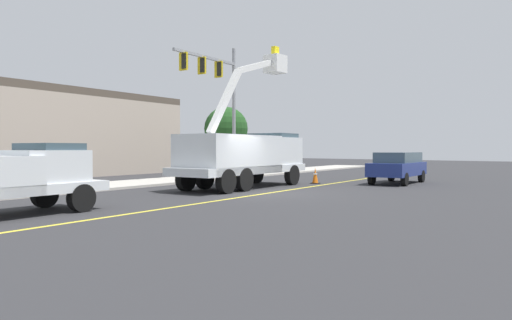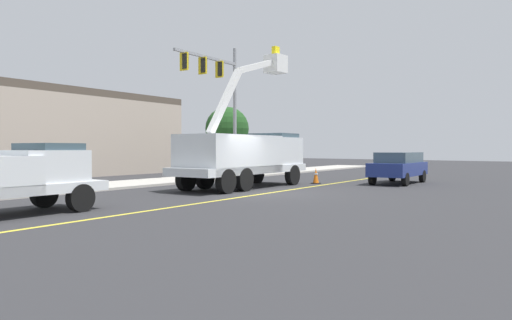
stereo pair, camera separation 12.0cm
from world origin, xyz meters
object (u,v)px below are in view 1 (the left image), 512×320
(passing_minivan, at_px, (398,166))
(traffic_signal_mast, at_px, (218,87))
(service_pickup_truck, at_px, (1,177))
(utility_bucket_truck, at_px, (245,154))
(traffic_cone_mid_front, at_px, (315,176))

(passing_minivan, bearing_deg, traffic_signal_mast, 111.89)
(traffic_signal_mast, bearing_deg, service_pickup_truck, -156.01)
(utility_bucket_truck, xyz_separation_m, traffic_signal_mast, (3.46, 5.35, 4.08))
(passing_minivan, relative_size, traffic_cone_mid_front, 5.84)
(passing_minivan, xyz_separation_m, traffic_signal_mast, (-3.96, 9.86, 4.73))
(traffic_cone_mid_front, bearing_deg, traffic_signal_mast, 98.03)
(traffic_signal_mast, bearing_deg, traffic_cone_mid_front, -81.97)
(traffic_cone_mid_front, relative_size, traffic_signal_mast, 0.10)
(utility_bucket_truck, height_order, service_pickup_truck, utility_bucket_truck)
(utility_bucket_truck, height_order, passing_minivan, utility_bucket_truck)
(service_pickup_truck, xyz_separation_m, passing_minivan, (19.12, -3.11, -0.15))
(passing_minivan, height_order, traffic_signal_mast, traffic_signal_mast)
(service_pickup_truck, height_order, traffic_cone_mid_front, service_pickup_truck)
(utility_bucket_truck, distance_m, traffic_cone_mid_front, 4.69)
(utility_bucket_truck, xyz_separation_m, service_pickup_truck, (-11.70, -1.39, -0.50))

